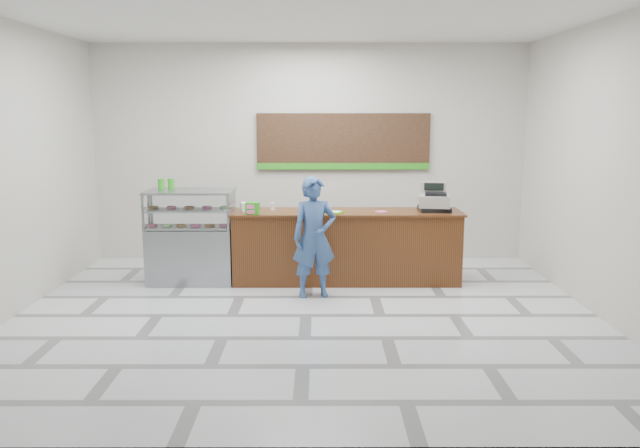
{
  "coord_description": "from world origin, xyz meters",
  "views": [
    {
      "loc": [
        0.16,
        -7.19,
        2.41
      ],
      "look_at": [
        0.17,
        0.9,
        0.96
      ],
      "focal_mm": 35.0,
      "sensor_mm": 36.0,
      "label": 1
    }
  ],
  "objects_px": {
    "sales_counter": "(346,246)",
    "cash_register": "(434,200)",
    "serving_tray": "(331,212)",
    "customer": "(314,237)",
    "display_case": "(191,236)"
  },
  "relations": [
    {
      "from": "cash_register",
      "to": "customer",
      "type": "xyz_separation_m",
      "value": [
        -1.7,
        -0.75,
        -0.38
      ]
    },
    {
      "from": "sales_counter",
      "to": "serving_tray",
      "type": "relative_size",
      "value": 8.59
    },
    {
      "from": "cash_register",
      "to": "serving_tray",
      "type": "height_order",
      "value": "cash_register"
    },
    {
      "from": "serving_tray",
      "to": "customer",
      "type": "relative_size",
      "value": 0.24
    },
    {
      "from": "sales_counter",
      "to": "display_case",
      "type": "bearing_deg",
      "value": -179.99
    },
    {
      "from": "sales_counter",
      "to": "customer",
      "type": "relative_size",
      "value": 2.05
    },
    {
      "from": "sales_counter",
      "to": "display_case",
      "type": "xyz_separation_m",
      "value": [
        -2.22,
        -0.0,
        0.16
      ]
    },
    {
      "from": "sales_counter",
      "to": "cash_register",
      "type": "bearing_deg",
      "value": 0.95
    },
    {
      "from": "sales_counter",
      "to": "cash_register",
      "type": "distance_m",
      "value": 1.41
    },
    {
      "from": "customer",
      "to": "display_case",
      "type": "bearing_deg",
      "value": 145.07
    },
    {
      "from": "serving_tray",
      "to": "customer",
      "type": "height_order",
      "value": "customer"
    },
    {
      "from": "serving_tray",
      "to": "cash_register",
      "type": "bearing_deg",
      "value": 26.26
    },
    {
      "from": "cash_register",
      "to": "sales_counter",
      "type": "bearing_deg",
      "value": -169.36
    },
    {
      "from": "sales_counter",
      "to": "display_case",
      "type": "relative_size",
      "value": 2.45
    },
    {
      "from": "cash_register",
      "to": "serving_tray",
      "type": "relative_size",
      "value": 1.34
    }
  ]
}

